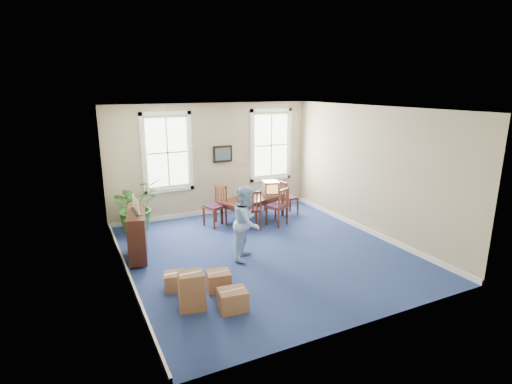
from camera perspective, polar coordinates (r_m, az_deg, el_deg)
name	(u,v)px	position (r m, az deg, el deg)	size (l,w,h in m)	color
floor	(264,252)	(9.18, 1.10, -8.50)	(6.50, 6.50, 0.00)	navy
ceiling	(264,108)	(8.44, 1.21, 11.86)	(6.50, 6.50, 0.00)	white
wall_back	(212,160)	(11.60, -6.24, 4.63)	(6.50, 6.50, 0.00)	tan
wall_front	(365,230)	(6.09, 15.35, -5.24)	(6.50, 6.50, 0.00)	tan
wall_left	(120,200)	(7.81, -18.81, -1.09)	(6.50, 6.50, 0.00)	tan
wall_right	(371,171)	(10.37, 16.08, 2.91)	(6.50, 6.50, 0.00)	tan
baseboard_back	(214,211)	(11.94, -5.99, -2.69)	(6.00, 0.04, 0.12)	white
baseboard_left	(129,275)	(8.35, -17.72, -11.28)	(0.04, 6.50, 0.12)	white
baseboard_right	(366,229)	(10.76, 15.38, -5.15)	(0.04, 6.50, 0.12)	white
window_left	(167,153)	(11.16, -12.55, 5.52)	(1.40, 0.12, 2.20)	white
window_right	(271,145)	(12.30, 2.15, 6.70)	(1.40, 0.12, 2.20)	white
wall_picture	(223,154)	(11.63, -4.78, 5.44)	(0.58, 0.06, 0.48)	black
conference_table	(253,208)	(11.19, -0.40, -2.35)	(1.94, 0.88, 0.66)	#3D1A12
crt_tv	(271,188)	(11.34, 2.11, 0.61)	(0.42, 0.46, 0.38)	#B7B7BC
game_console	(279,193)	(11.47, 3.38, -0.09)	(0.18, 0.22, 0.06)	white
equipment_bag	(245,194)	(11.02, -1.53, -0.31)	(0.39, 0.25, 0.20)	black
chair_near_left	(251,209)	(10.40, -0.79, -2.51)	(0.48, 0.48, 1.08)	maroon
chair_near_right	(277,206)	(10.75, 3.05, -2.05)	(0.47, 0.47, 1.04)	maroon
chair_end_left	(215,206)	(10.70, -5.94, -2.05)	(0.49, 0.49, 1.09)	maroon
chair_end_right	(289,198)	(11.67, 4.69, -0.81)	(0.45, 0.45, 1.01)	maroon
man	(247,223)	(8.58, -1.29, -4.40)	(0.79, 0.61, 1.62)	#A4CDF8
credenza	(138,236)	(9.08, -16.55, -6.03)	(0.36, 1.27, 1.00)	#3D1A12
brochure_rack	(136,207)	(8.88, -16.75, -2.03)	(0.13, 0.72, 0.32)	#99999E
potted_plant	(136,206)	(10.66, -16.79, -1.88)	(1.24, 1.08, 1.38)	#285A1D
cardboard_boxes	(200,285)	(7.07, -8.03, -13.09)	(1.20, 1.20, 0.68)	#986846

